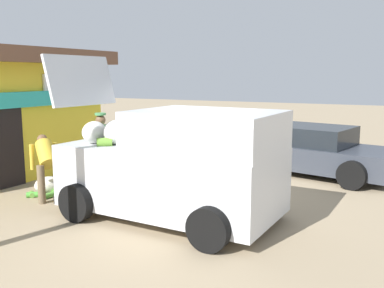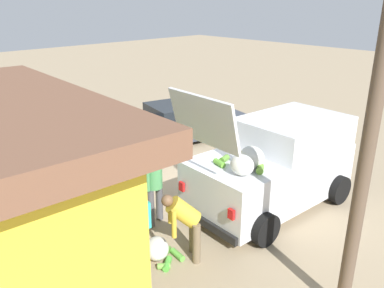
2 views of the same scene
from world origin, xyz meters
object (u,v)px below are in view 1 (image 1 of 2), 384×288
at_px(parked_sedan, 309,151).
at_px(unloaded_banana_pile, 48,186).
at_px(vendor_standing, 101,145).
at_px(paint_bucket, 113,156).
at_px(delivery_van, 177,165).
at_px(customer_bending, 47,162).

xyz_separation_m(parked_sedan, unloaded_banana_pile, (-4.57, 4.69, -0.43)).
height_order(parked_sedan, unloaded_banana_pile, parked_sedan).
height_order(vendor_standing, unloaded_banana_pile, vendor_standing).
bearing_deg(paint_bucket, delivery_van, -132.17).
bearing_deg(parked_sedan, unloaded_banana_pile, 134.29).
relative_size(unloaded_banana_pile, paint_bucket, 2.81).
xyz_separation_m(delivery_van, paint_bucket, (3.81, 4.21, -0.83)).
relative_size(vendor_standing, unloaded_banana_pile, 1.99).
xyz_separation_m(vendor_standing, customer_bending, (-1.33, 0.36, -0.17)).
bearing_deg(unloaded_banana_pile, customer_bending, -133.69).
height_order(delivery_van, parked_sedan, delivery_van).
bearing_deg(customer_bending, parked_sedan, -41.43).
bearing_deg(vendor_standing, unloaded_banana_pile, 144.26).
xyz_separation_m(parked_sedan, paint_bucket, (-0.95, 5.60, -0.44)).
distance_m(delivery_van, unloaded_banana_pile, 3.40).
height_order(vendor_standing, paint_bucket, vendor_standing).
height_order(vendor_standing, customer_bending, vendor_standing).
bearing_deg(paint_bucket, parked_sedan, -80.43).
relative_size(customer_bending, paint_bucket, 4.35).
distance_m(parked_sedan, customer_bending, 6.55).
bearing_deg(parked_sedan, paint_bucket, 99.57).
distance_m(customer_bending, paint_bucket, 4.22).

